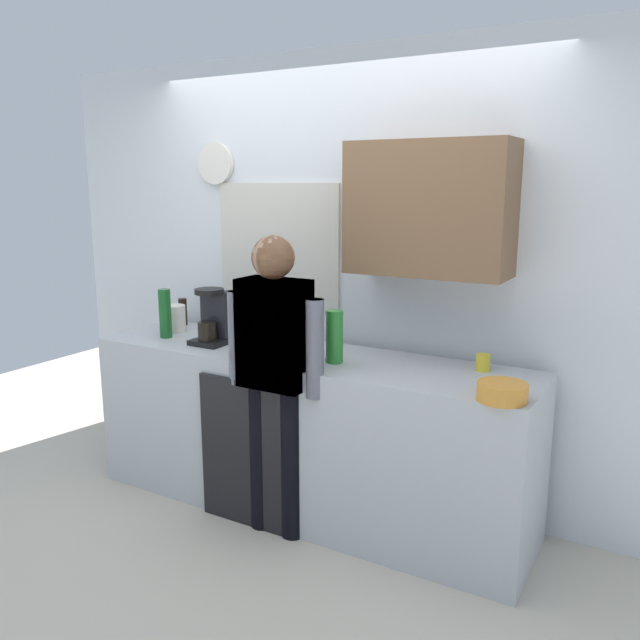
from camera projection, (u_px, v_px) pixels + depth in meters
ground_plane at (277, 530)px, 3.50m from camera, size 8.00×8.00×0.00m
kitchen_counter at (305, 432)px, 3.66m from camera, size 2.57×0.64×0.92m
dishwasher_panel at (244, 454)px, 3.48m from camera, size 0.56×0.02×0.83m
back_wall_assembly at (351, 268)px, 3.77m from camera, size 4.17×0.42×2.60m
coffee_maker at (213, 319)px, 3.78m from camera, size 0.20×0.20×0.33m
bottle_dark_sauce at (183, 312)px, 4.28m from camera, size 0.06×0.06×0.18m
bottle_amber_beer at (295, 344)px, 3.31m from camera, size 0.06×0.06×0.23m
bottle_clear_soda at (335, 337)px, 3.37m from camera, size 0.09×0.09×0.28m
bottle_green_wine at (165, 313)px, 3.92m from camera, size 0.07×0.07×0.30m
cup_yellow_cup at (483, 363)px, 3.24m from camera, size 0.07×0.07×0.09m
mixing_bowl at (502, 392)px, 2.79m from camera, size 0.22×0.22×0.08m
dish_soap at (317, 345)px, 3.44m from camera, size 0.06×0.06×0.18m
storage_canister at (174, 319)px, 4.09m from camera, size 0.14×0.14×0.17m
person_at_sink at (275, 362)px, 3.31m from camera, size 0.57×0.22×1.60m
person_guest at (275, 362)px, 3.31m from camera, size 0.57×0.22×1.60m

